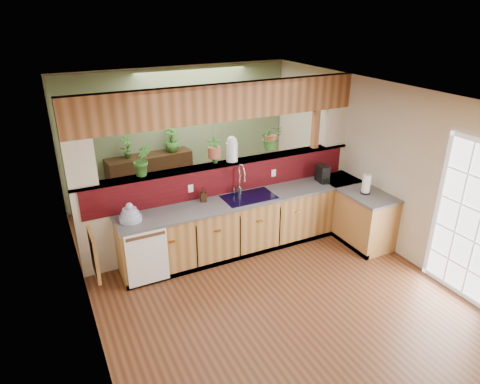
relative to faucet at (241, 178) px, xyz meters
name	(u,v)px	position (x,y,z in m)	size (l,w,h in m)	color
ground	(264,283)	(-0.18, -1.13, -1.17)	(4.60, 7.00, 0.01)	#4F2B18
ceiling	(269,101)	(-0.18, -1.13, 1.43)	(4.60, 7.00, 0.01)	brown
wall_back	(179,134)	(-0.18, 2.37, 0.13)	(4.60, 0.02, 2.60)	beige
wall_left	(83,240)	(-2.48, -1.13, 0.13)	(0.02, 7.00, 2.60)	beige
wall_right	(398,172)	(2.12, -1.13, 0.13)	(0.02, 7.00, 2.60)	beige
pass_through_partition	(226,174)	(-0.15, 0.22, 0.02)	(4.60, 0.21, 2.60)	beige
pass_through_ledge	(224,164)	(-0.18, 0.22, 0.20)	(4.60, 0.21, 0.04)	brown
header_beam	(223,102)	(-0.18, 0.22, 1.15)	(4.60, 0.15, 0.55)	brown
sage_backwall	(180,134)	(-0.18, 2.35, 0.13)	(4.55, 0.02, 2.55)	#5E734E
countertop	(284,218)	(0.66, -0.26, -0.73)	(4.14, 1.52, 0.90)	olive
dishwasher	(147,258)	(-1.66, -0.46, -0.72)	(0.58, 0.03, 0.82)	white
navy_sink	(249,202)	(0.07, -0.15, -0.35)	(0.82, 0.50, 0.18)	black
french_door	(468,223)	(2.09, -2.43, -0.12)	(0.06, 1.02, 2.16)	white
framed_print	(94,255)	(-2.45, -1.93, 0.38)	(0.04, 0.35, 0.45)	olive
faucet	(241,178)	(0.00, 0.00, 0.00)	(0.22, 0.22, 0.51)	#B7B7B2
dish_stack	(130,215)	(-1.76, -0.13, -0.19)	(0.31, 0.31, 0.27)	#A2ADD1
soap_dispenser	(203,195)	(-0.62, 0.02, -0.17)	(0.10, 0.10, 0.21)	#3A2415
coffee_maker	(323,175)	(1.47, -0.15, -0.14)	(0.15, 0.25, 0.28)	black
paper_towel	(366,184)	(1.79, -0.84, -0.12)	(0.15, 0.15, 0.33)	black
glass_jar	(232,149)	(-0.04, 0.22, 0.42)	(0.18, 0.18, 0.40)	silver
ledge_plant_left	(142,160)	(-1.44, 0.22, 0.45)	(0.26, 0.21, 0.47)	#29591F
hanging_plant_a	(214,142)	(-0.33, 0.22, 0.58)	(0.25, 0.20, 0.55)	brown
hanging_plant_b	(271,127)	(0.65, 0.22, 0.68)	(0.39, 0.34, 0.52)	brown
shelving_console	(151,181)	(-0.89, 2.12, -0.67)	(1.62, 0.43, 1.08)	black
shelf_plant_a	(126,147)	(-1.28, 2.12, 0.08)	(0.23, 0.15, 0.43)	#29591F
shelf_plant_b	(172,139)	(-0.42, 2.12, 0.11)	(0.27, 0.27, 0.49)	#29591F
floor_plant	(243,183)	(0.82, 1.57, -0.81)	(0.66, 0.57, 0.73)	#29591F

